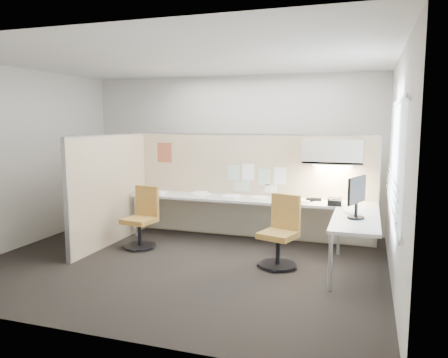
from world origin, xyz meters
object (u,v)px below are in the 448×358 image
(chair_right, at_px, (281,234))
(monitor, at_px, (357,195))
(desk, at_px, (267,209))
(phone, at_px, (334,202))
(chair_left, at_px, (142,220))

(chair_right, distance_m, monitor, 1.14)
(desk, relative_size, phone, 19.10)
(desk, distance_m, chair_left, 1.98)
(monitor, xyz_separation_m, phone, (-0.33, 0.84, -0.26))
(chair_right, xyz_separation_m, phone, (0.64, 0.86, 0.33))
(chair_left, relative_size, phone, 4.52)
(chair_right, height_order, monitor, monitor)
(monitor, height_order, phone, monitor)
(chair_left, height_order, phone, chair_left)
(chair_right, distance_m, phone, 1.12)
(chair_right, bearing_deg, monitor, 17.98)
(desk, xyz_separation_m, chair_left, (-1.85, -0.67, -0.16))
(chair_left, xyz_separation_m, phone, (2.89, 0.64, 0.34))
(phone, bearing_deg, chair_right, -127.37)
(chair_right, xyz_separation_m, monitor, (0.98, 0.02, 0.59))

